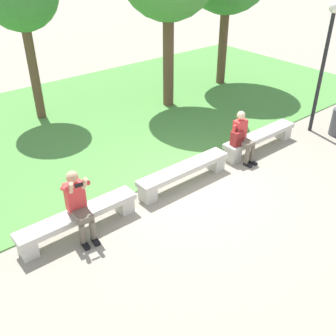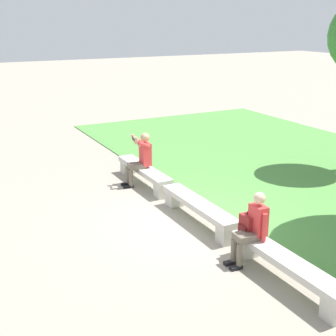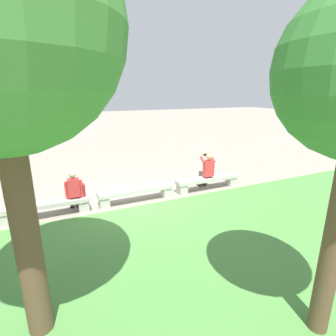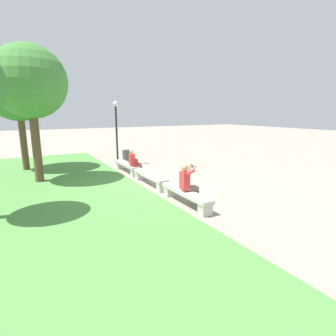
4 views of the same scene
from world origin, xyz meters
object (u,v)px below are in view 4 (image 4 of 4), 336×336
bench_mid (127,166)px  person_photographer (188,182)px  person_distant (134,161)px  tree_behind_wall (30,83)px  tree_right_background (18,89)px  lamp_post (116,123)px  bench_near (150,177)px  bench_main (186,195)px  trash_bin (126,156)px  backpack (135,163)px

bench_mid → person_photographer: 5.27m
person_distant → tree_behind_wall: size_ratio=0.23×
tree_right_background → lamp_post: bearing=-101.7°
person_photographer → lamp_post: lamp_post is taller
person_distant → bench_near: bearing=177.9°
bench_mid → person_photographer: person_photographer is taller
bench_main → bench_mid: bearing=0.0°
bench_near → person_photographer: (-2.63, -0.08, 0.43)m
bench_near → lamp_post: bearing=-2.6°
person_photographer → tree_behind_wall: bearing=36.4°
person_photographer → person_distant: size_ratio=1.05×
person_photographer → lamp_post: size_ratio=0.38×
tree_right_background → lamp_post: size_ratio=1.60×
bench_main → person_photographer: (0.00, -0.08, 0.43)m
bench_main → person_distant: person_distant is taller
bench_near → tree_right_background: (5.58, 4.28, 3.65)m
trash_bin → lamp_post: bearing=117.8°
bench_near → tree_behind_wall: size_ratio=0.44×
tree_right_background → trash_bin: 6.28m
bench_near → backpack: bearing=-1.6°
bench_main → bench_near: (2.63, 0.00, 0.00)m
bench_near → person_distant: person_distant is taller
tree_behind_wall → lamp_post: tree_behind_wall is taller
bench_near → person_photographer: person_photographer is taller
person_distant → trash_bin: size_ratio=1.68×
bench_mid → person_photographer: bearing=-179.2°
person_distant → tree_behind_wall: tree_behind_wall is taller
bench_main → bench_mid: (5.25, 0.00, 0.00)m
person_distant → lamp_post: size_ratio=0.36×
bench_near → tree_behind_wall: tree_behind_wall is taller
tree_behind_wall → trash_bin: 6.36m
person_distant → tree_right_background: tree_right_background is taller
bench_mid → person_distant: person_distant is taller
person_photographer → tree_right_background: 9.84m
bench_mid → person_distant: 0.88m
backpack → trash_bin: 3.42m
bench_near → trash_bin: bearing=-9.6°
bench_main → bench_mid: 5.25m
person_distant → bench_main: bearing=179.1°
bench_near → person_distant: size_ratio=1.90×
tree_behind_wall → lamp_post: 4.82m
bench_near → bench_mid: same height
bench_main → trash_bin: size_ratio=3.19×
bench_mid → tree_right_background: size_ratio=0.43×
tree_behind_wall → tree_right_background: tree_right_background is taller
bench_near → backpack: (1.67, -0.05, 0.31)m
bench_mid → trash_bin: 2.50m
bench_near → bench_mid: 2.63m
backpack → tree_behind_wall: bearing=75.1°
person_photographer → tree_behind_wall: (5.33, 3.93, 3.27)m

